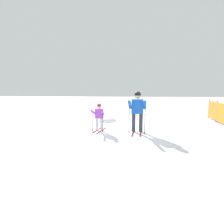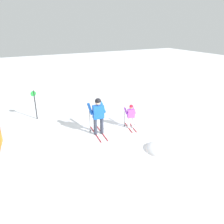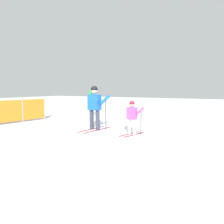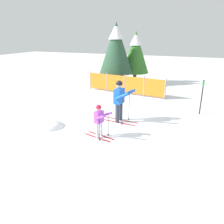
# 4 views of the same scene
# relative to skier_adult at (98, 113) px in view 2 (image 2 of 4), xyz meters

# --- Properties ---
(ground_plane) EXTENTS (60.00, 60.00, 0.00)m
(ground_plane) POSITION_rel_skier_adult_xyz_m (-0.14, -0.03, -1.04)
(ground_plane) COLOR white
(skier_adult) EXTENTS (1.66, 0.79, 1.73)m
(skier_adult) POSITION_rel_skier_adult_xyz_m (0.00, 0.00, 0.00)
(skier_adult) COLOR maroon
(skier_adult) RESTS_ON ground_plane
(skier_child) EXTENTS (1.16, 0.59, 1.20)m
(skier_child) POSITION_rel_skier_adult_xyz_m (-0.13, -1.65, -0.33)
(skier_child) COLOR maroon
(skier_child) RESTS_ON ground_plane
(trail_marker) EXTENTS (0.09, 0.28, 1.57)m
(trail_marker) POSITION_rel_skier_adult_xyz_m (3.07, 2.24, -0.07)
(trail_marker) COLOR black
(trail_marker) RESTS_ON ground_plane
(snow_mound) EXTENTS (1.26, 1.07, 0.50)m
(snow_mound) POSITION_rel_skier_adult_xyz_m (-2.47, -1.57, -1.04)
(snow_mound) COLOR white
(snow_mound) RESTS_ON ground_plane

